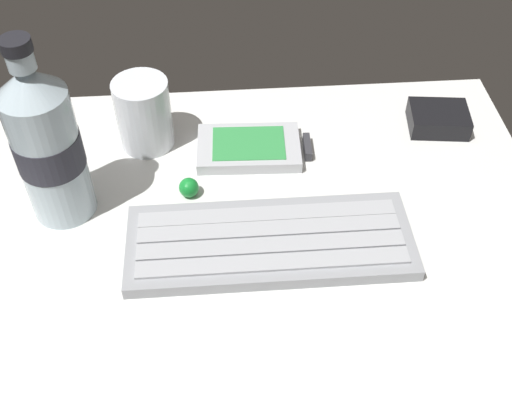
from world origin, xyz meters
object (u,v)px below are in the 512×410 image
handheld_device (254,148)px  trackball_mouse (189,188)px  water_bottle (47,144)px  juice_cup (144,116)px  keyboard (270,242)px  charger_block (438,119)px

handheld_device → trackball_mouse: bearing=-139.7°
water_bottle → juice_cup: bearing=50.8°
juice_cup → water_bottle: water_bottle is taller
handheld_device → juice_cup: 13.29cm
keyboard → trackball_mouse: 11.55cm
keyboard → charger_block: bearing=38.6°
water_bottle → charger_block: 45.68cm
trackball_mouse → water_bottle: bearing=-175.8°
handheld_device → juice_cup: size_ratio=1.53×
keyboard → juice_cup: 22.04cm
water_bottle → charger_block: water_bottle is taller
keyboard → trackball_mouse: bearing=135.1°
water_bottle → handheld_device: bearing=19.6°
juice_cup → trackball_mouse: 10.89cm
keyboard → water_bottle: size_ratio=1.40×
keyboard → handheld_device: keyboard is taller
water_bottle → trackball_mouse: (13.30, 0.97, -7.91)cm
juice_cup → trackball_mouse: bearing=-62.0°
keyboard → water_bottle: water_bottle is taller
keyboard → handheld_device: size_ratio=2.23×
handheld_device → charger_block: bearing=7.7°
keyboard → water_bottle: (-21.49, 7.18, 8.20)cm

